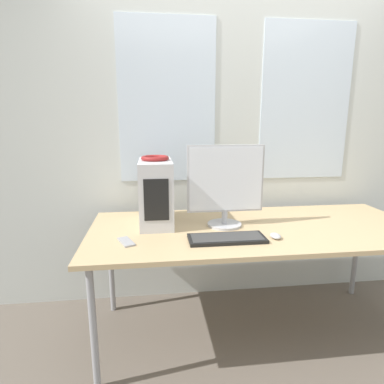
{
  "coord_description": "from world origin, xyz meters",
  "views": [
    {
      "loc": [
        -0.67,
        -1.49,
        1.46
      ],
      "look_at": [
        -0.43,
        0.46,
        1.03
      ],
      "focal_mm": 30.0,
      "sensor_mm": 36.0,
      "label": 1
    }
  ],
  "objects_px": {
    "monitor_main": "(225,184)",
    "keyboard": "(227,238)",
    "cell_phone": "(126,242)",
    "mouse": "(275,236)",
    "pc_tower": "(156,192)",
    "headphones": "(155,158)"
  },
  "relations": [
    {
      "from": "monitor_main",
      "to": "keyboard",
      "type": "distance_m",
      "value": 0.38
    },
    {
      "from": "cell_phone",
      "to": "mouse",
      "type": "bearing_deg",
      "value": -25.38
    },
    {
      "from": "keyboard",
      "to": "mouse",
      "type": "bearing_deg",
      "value": -0.82
    },
    {
      "from": "monitor_main",
      "to": "keyboard",
      "type": "xyz_separation_m",
      "value": [
        -0.05,
        -0.26,
        -0.27
      ]
    },
    {
      "from": "pc_tower",
      "to": "monitor_main",
      "type": "bearing_deg",
      "value": -14.08
    },
    {
      "from": "pc_tower",
      "to": "monitor_main",
      "type": "xyz_separation_m",
      "value": [
        0.45,
        -0.11,
        0.07
      ]
    },
    {
      "from": "headphones",
      "to": "cell_phone",
      "type": "bearing_deg",
      "value": -117.73
    },
    {
      "from": "keyboard",
      "to": "monitor_main",
      "type": "bearing_deg",
      "value": 80.27
    },
    {
      "from": "pc_tower",
      "to": "headphones",
      "type": "bearing_deg",
      "value": 90.0
    },
    {
      "from": "pc_tower",
      "to": "mouse",
      "type": "bearing_deg",
      "value": -28.59
    },
    {
      "from": "mouse",
      "to": "cell_phone",
      "type": "xyz_separation_m",
      "value": [
        -0.88,
        0.04,
        -0.01
      ]
    },
    {
      "from": "monitor_main",
      "to": "keyboard",
      "type": "height_order",
      "value": "monitor_main"
    },
    {
      "from": "mouse",
      "to": "cell_phone",
      "type": "distance_m",
      "value": 0.88
    },
    {
      "from": "keyboard",
      "to": "pc_tower",
      "type": "bearing_deg",
      "value": 137.01
    },
    {
      "from": "pc_tower",
      "to": "mouse",
      "type": "xyz_separation_m",
      "value": [
        0.7,
        -0.38,
        -0.2
      ]
    },
    {
      "from": "headphones",
      "to": "monitor_main",
      "type": "distance_m",
      "value": 0.49
    },
    {
      "from": "monitor_main",
      "to": "mouse",
      "type": "distance_m",
      "value": 0.45
    },
    {
      "from": "headphones",
      "to": "mouse",
      "type": "bearing_deg",
      "value": -28.64
    },
    {
      "from": "monitor_main",
      "to": "cell_phone",
      "type": "xyz_separation_m",
      "value": [
        -0.63,
        -0.23,
        -0.28
      ]
    },
    {
      "from": "monitor_main",
      "to": "keyboard",
      "type": "relative_size",
      "value": 1.19
    },
    {
      "from": "headphones",
      "to": "keyboard",
      "type": "xyz_separation_m",
      "value": [
        0.4,
        -0.38,
        -0.43
      ]
    },
    {
      "from": "mouse",
      "to": "keyboard",
      "type": "bearing_deg",
      "value": 179.18
    }
  ]
}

